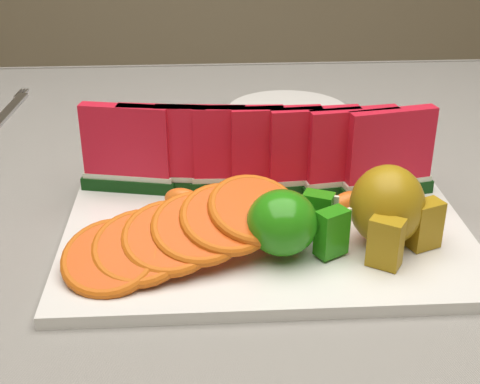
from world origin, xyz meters
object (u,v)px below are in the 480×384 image
object	(u,v)px
apple_cluster	(290,223)
side_plate	(288,112)
fork	(9,110)
platter	(265,226)
pear_cluster	(389,209)

from	to	relation	value
apple_cluster	side_plate	world-z (taller)	apple_cluster
fork	side_plate	bearing A→B (deg)	-5.54
platter	fork	world-z (taller)	platter
fork	platter	bearing A→B (deg)	-47.28
pear_cluster	fork	bearing A→B (deg)	136.84
fork	apple_cluster	bearing A→B (deg)	-50.41
platter	pear_cluster	world-z (taller)	pear_cluster
side_plate	platter	bearing A→B (deg)	-101.03
platter	pear_cluster	distance (m)	0.13
platter	side_plate	distance (m)	0.35
side_plate	fork	size ratio (longest dim) A/B	0.92
platter	apple_cluster	xyz separation A→B (m)	(0.02, -0.06, 0.04)
platter	pear_cluster	xyz separation A→B (m)	(0.11, -0.05, 0.04)
side_plate	fork	world-z (taller)	side_plate
apple_cluster	pear_cluster	size ratio (longest dim) A/B	1.01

